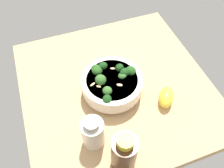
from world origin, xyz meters
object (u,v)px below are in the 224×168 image
at_px(bowl_of_broccoli, 112,83).
at_px(lemon_wedge, 166,97).
at_px(bottle_short, 93,133).
at_px(bottle_tall, 124,153).

distance_m(bowl_of_broccoli, lemon_wedge, 0.18).
xyz_separation_m(bowl_of_broccoli, lemon_wedge, (-0.15, 0.10, -0.02)).
bearing_deg(bottle_short, bottle_tall, 122.65).
height_order(bottle_tall, bottle_short, bottle_tall).
relative_size(bowl_of_broccoli, bottle_short, 1.66).
xyz_separation_m(bottle_tall, bottle_short, (0.06, -0.09, -0.02)).
height_order(bowl_of_broccoli, bottle_tall, bottle_tall).
xyz_separation_m(bowl_of_broccoli, bottle_short, (0.11, 0.15, 0.01)).
bearing_deg(bowl_of_broccoli, bottle_tall, 77.54).
height_order(bowl_of_broccoli, bottle_short, bottle_short).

